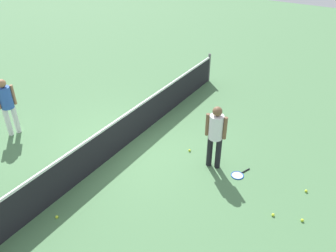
{
  "coord_description": "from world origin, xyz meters",
  "views": [
    {
      "loc": [
        -6.01,
        -5.12,
        5.48
      ],
      "look_at": [
        0.21,
        -1.21,
        0.9
      ],
      "focal_mm": 36.86,
      "sensor_mm": 36.0,
      "label": 1
    }
  ],
  "objects_px": {
    "tennis_ball_by_net": "(190,150)",
    "player_near_side": "(216,132)",
    "tennis_ball_stray_left": "(273,215)",
    "tennis_ball_midcourt": "(57,217)",
    "tennis_ball_near_player": "(306,191)",
    "tennis_ball_stray_right": "(302,220)",
    "player_far_side": "(7,103)",
    "tennis_racket_near_player": "(238,175)"
  },
  "relations": [
    {
      "from": "tennis_ball_by_net",
      "to": "player_near_side",
      "type": "bearing_deg",
      "value": -105.8
    },
    {
      "from": "player_near_side",
      "to": "tennis_ball_stray_left",
      "type": "distance_m",
      "value": 2.24
    },
    {
      "from": "player_near_side",
      "to": "tennis_ball_midcourt",
      "type": "height_order",
      "value": "player_near_side"
    },
    {
      "from": "tennis_ball_near_player",
      "to": "tennis_ball_stray_right",
      "type": "distance_m",
      "value": 0.96
    },
    {
      "from": "tennis_ball_midcourt",
      "to": "tennis_ball_stray_left",
      "type": "distance_m",
      "value": 4.56
    },
    {
      "from": "tennis_ball_near_player",
      "to": "tennis_ball_stray_right",
      "type": "height_order",
      "value": "same"
    },
    {
      "from": "tennis_ball_near_player",
      "to": "tennis_ball_midcourt",
      "type": "distance_m",
      "value": 5.57
    },
    {
      "from": "player_far_side",
      "to": "tennis_ball_stray_right",
      "type": "xyz_separation_m",
      "value": [
        1.01,
        -7.92,
        -0.98
      ]
    },
    {
      "from": "tennis_ball_stray_right",
      "to": "tennis_racket_near_player",
      "type": "bearing_deg",
      "value": 68.23
    },
    {
      "from": "player_near_side",
      "to": "tennis_ball_midcourt",
      "type": "xyz_separation_m",
      "value": [
        -3.33,
        2.01,
        -0.98
      ]
    },
    {
      "from": "player_far_side",
      "to": "tennis_ball_stray_right",
      "type": "distance_m",
      "value": 8.04
    },
    {
      "from": "tennis_ball_near_player",
      "to": "tennis_ball_stray_right",
      "type": "bearing_deg",
      "value": -171.23
    },
    {
      "from": "player_near_side",
      "to": "player_far_side",
      "type": "xyz_separation_m",
      "value": [
        -1.69,
        5.53,
        0.0
      ]
    },
    {
      "from": "tennis_ball_stray_left",
      "to": "tennis_ball_stray_right",
      "type": "xyz_separation_m",
      "value": [
        0.18,
        -0.56,
        0.0
      ]
    },
    {
      "from": "tennis_ball_by_net",
      "to": "tennis_ball_midcourt",
      "type": "xyz_separation_m",
      "value": [
        -3.56,
        1.21,
        0.0
      ]
    },
    {
      "from": "tennis_racket_near_player",
      "to": "tennis_ball_near_player",
      "type": "relative_size",
      "value": 9.16
    },
    {
      "from": "player_far_side",
      "to": "tennis_racket_near_player",
      "type": "bearing_deg",
      "value": -74.84
    },
    {
      "from": "player_near_side",
      "to": "tennis_ball_stray_right",
      "type": "bearing_deg",
      "value": -105.95
    },
    {
      "from": "tennis_ball_near_player",
      "to": "tennis_ball_stray_left",
      "type": "xyz_separation_m",
      "value": [
        -1.13,
        0.41,
        0.0
      ]
    },
    {
      "from": "tennis_ball_near_player",
      "to": "tennis_ball_stray_left",
      "type": "height_order",
      "value": "same"
    },
    {
      "from": "tennis_ball_near_player",
      "to": "tennis_ball_by_net",
      "type": "height_order",
      "value": "same"
    },
    {
      "from": "tennis_ball_by_net",
      "to": "tennis_ball_stray_left",
      "type": "height_order",
      "value": "same"
    },
    {
      "from": "player_far_side",
      "to": "tennis_ball_near_player",
      "type": "distance_m",
      "value": 8.07
    },
    {
      "from": "player_far_side",
      "to": "tennis_ball_near_player",
      "type": "height_order",
      "value": "player_far_side"
    },
    {
      "from": "player_near_side",
      "to": "tennis_ball_by_net",
      "type": "relative_size",
      "value": 25.76
    },
    {
      "from": "player_near_side",
      "to": "tennis_racket_near_player",
      "type": "height_order",
      "value": "player_near_side"
    },
    {
      "from": "player_near_side",
      "to": "tennis_ball_near_player",
      "type": "relative_size",
      "value": 25.76
    },
    {
      "from": "player_far_side",
      "to": "tennis_ball_stray_right",
      "type": "height_order",
      "value": "player_far_side"
    },
    {
      "from": "player_near_side",
      "to": "tennis_ball_stray_right",
      "type": "distance_m",
      "value": 2.66
    },
    {
      "from": "tennis_ball_midcourt",
      "to": "player_far_side",
      "type": "bearing_deg",
      "value": 64.97
    },
    {
      "from": "tennis_ball_stray_right",
      "to": "player_near_side",
      "type": "bearing_deg",
      "value": 74.05
    },
    {
      "from": "tennis_ball_midcourt",
      "to": "tennis_racket_near_player",
      "type": "bearing_deg",
      "value": -38.95
    },
    {
      "from": "tennis_ball_by_net",
      "to": "tennis_ball_stray_right",
      "type": "distance_m",
      "value": 3.31
    },
    {
      "from": "player_far_side",
      "to": "tennis_ball_near_player",
      "type": "xyz_separation_m",
      "value": [
        1.96,
        -7.77,
        -0.98
      ]
    },
    {
      "from": "player_far_side",
      "to": "tennis_ball_midcourt",
      "type": "relative_size",
      "value": 25.76
    },
    {
      "from": "tennis_ball_by_net",
      "to": "tennis_ball_midcourt",
      "type": "bearing_deg",
      "value": 161.28
    },
    {
      "from": "tennis_ball_stray_right",
      "to": "tennis_ball_stray_left",
      "type": "bearing_deg",
      "value": 107.49
    },
    {
      "from": "player_near_side",
      "to": "player_far_side",
      "type": "height_order",
      "value": "same"
    },
    {
      "from": "tennis_racket_near_player",
      "to": "tennis_ball_stray_left",
      "type": "xyz_separation_m",
      "value": [
        -0.85,
        -1.14,
        0.02
      ]
    },
    {
      "from": "tennis_ball_by_net",
      "to": "tennis_ball_midcourt",
      "type": "distance_m",
      "value": 3.76
    },
    {
      "from": "tennis_ball_near_player",
      "to": "tennis_ball_midcourt",
      "type": "relative_size",
      "value": 1.0
    },
    {
      "from": "player_far_side",
      "to": "tennis_ball_by_net",
      "type": "relative_size",
      "value": 25.76
    }
  ]
}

